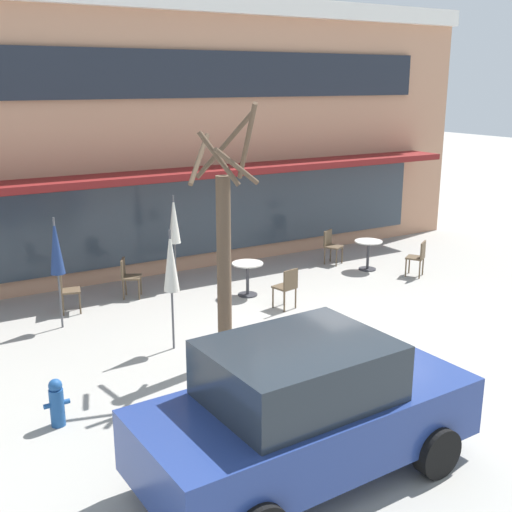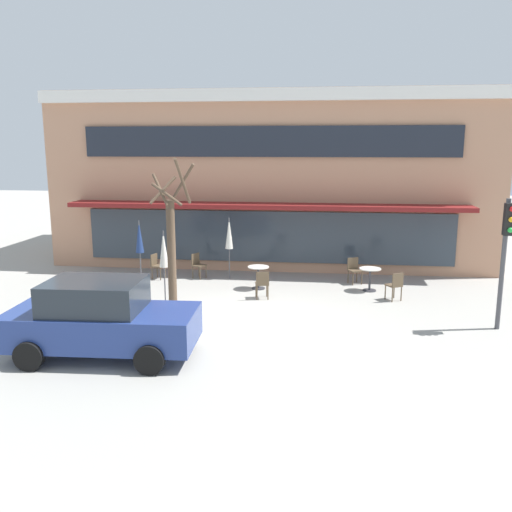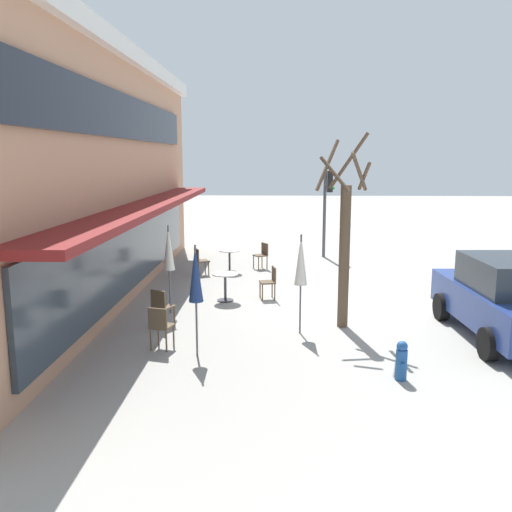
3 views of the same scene
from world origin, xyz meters
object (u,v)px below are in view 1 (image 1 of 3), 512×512
object	(u,v)px
cafe_chair_0	(418,256)
patio_umbrella_corner_open	(171,262)
cafe_table_near_wall	(248,273)
parked_sedan	(305,410)
cafe_chair_3	(287,285)
cafe_chair_4	(67,288)
street_tree	(225,253)
fire_hydrant	(57,402)
cafe_chair_1	(128,275)
patio_umbrella_green_folded	(56,247)
cafe_table_streetside	(368,250)
patio_umbrella_cream_folded	(174,220)
cafe_chair_2	(331,244)

from	to	relation	value
cafe_chair_0	patio_umbrella_corner_open	bearing A→B (deg)	-171.83
cafe_table_near_wall	parked_sedan	distance (m)	6.87
cafe_chair_3	cafe_chair_4	size ratio (longest dim) A/B	1.00
street_tree	fire_hydrant	distance (m)	3.48
cafe_chair_1	cafe_chair_4	size ratio (longest dim) A/B	1.00
patio_umbrella_green_folded	cafe_chair_1	world-z (taller)	patio_umbrella_green_folded
cafe_chair_1	parked_sedan	distance (m)	7.51
cafe_table_streetside	patio_umbrella_corner_open	distance (m)	6.72
fire_hydrant	patio_umbrella_corner_open	bearing A→B (deg)	33.55
patio_umbrella_corner_open	patio_umbrella_cream_folded	bearing A→B (deg)	65.37
patio_umbrella_cream_folded	parked_sedan	size ratio (longest dim) A/B	0.51
cafe_table_streetside	cafe_chair_2	distance (m)	1.05
cafe_chair_3	cafe_chair_2	bearing A→B (deg)	38.51
cafe_chair_1	cafe_chair_2	distance (m)	5.54
cafe_chair_3	fire_hydrant	distance (m)	5.87
cafe_table_near_wall	patio_umbrella_cream_folded	distance (m)	2.06
fire_hydrant	cafe_table_streetside	bearing A→B (deg)	23.00
cafe_chair_3	street_tree	xyz separation A→B (m)	(-2.36, -1.68, 1.42)
patio_umbrella_green_folded	cafe_chair_3	size ratio (longest dim) A/B	2.47
patio_umbrella_corner_open	cafe_chair_1	xyz separation A→B (m)	(0.29, 3.12, -1.10)
cafe_chair_0	street_tree	xyz separation A→B (m)	(-6.43, -1.99, 1.42)
parked_sedan	cafe_chair_0	bearing A→B (deg)	36.86
street_tree	patio_umbrella_corner_open	bearing A→B (deg)	118.61
patio_umbrella_corner_open	street_tree	bearing A→B (deg)	-61.39
cafe_table_streetside	cafe_chair_3	xyz separation A→B (m)	(-3.39, -1.39, 0.01)
fire_hydrant	cafe_chair_3	bearing A→B (deg)	23.42
cafe_chair_4	fire_hydrant	bearing A→B (deg)	-106.60
patio_umbrella_cream_folded	cafe_chair_1	world-z (taller)	patio_umbrella_cream_folded
patio_umbrella_corner_open	cafe_chair_2	xyz separation A→B (m)	(5.83, 3.02, -1.10)
cafe_chair_1	fire_hydrant	bearing A→B (deg)	-120.16
cafe_chair_2	fire_hydrant	size ratio (longest dim) A/B	1.26
cafe_table_streetside	cafe_chair_2	world-z (taller)	cafe_chair_2
cafe_table_near_wall	patio_umbrella_corner_open	xyz separation A→B (m)	(-2.64, -1.89, 1.11)
patio_umbrella_cream_folded	cafe_chair_1	size ratio (longest dim) A/B	2.47
cafe_chair_0	cafe_chair_4	world-z (taller)	same
cafe_chair_1	cafe_chair_3	distance (m)	3.57
cafe_chair_4	cafe_chair_2	bearing A→B (deg)	1.39
cafe_table_streetside	cafe_chair_0	bearing A→B (deg)	-57.90
cafe_chair_0	patio_umbrella_green_folded	bearing A→B (deg)	172.79
cafe_chair_1	cafe_chair_0	bearing A→B (deg)	-17.65
patio_umbrella_corner_open	cafe_chair_2	distance (m)	6.66
cafe_chair_1	fire_hydrant	xyz separation A→B (m)	(-2.77, -4.77, -0.17)
cafe_table_streetside	cafe_chair_3	world-z (taller)	cafe_chair_3
cafe_table_streetside	patio_umbrella_corner_open	xyz separation A→B (m)	(-6.29, -2.08, 1.11)
street_tree	patio_umbrella_cream_folded	bearing A→B (deg)	77.68
cafe_table_near_wall	cafe_chair_1	bearing A→B (deg)	152.20
cafe_table_near_wall	patio_umbrella_corner_open	world-z (taller)	patio_umbrella_corner_open
patio_umbrella_corner_open	cafe_chair_4	xyz separation A→B (m)	(-1.14, 2.85, -1.10)
cafe_chair_3	cafe_table_near_wall	bearing A→B (deg)	102.34
cafe_chair_0	fire_hydrant	world-z (taller)	cafe_chair_0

